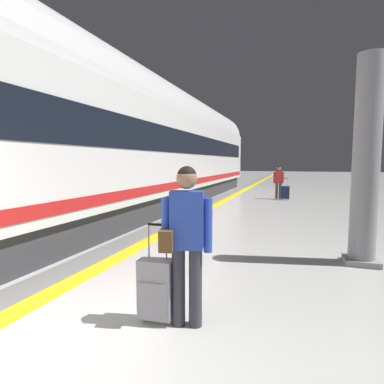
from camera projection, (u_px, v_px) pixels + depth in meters
safety_line_strip at (211, 208)px, 12.29m from camera, size 0.36×80.00×0.01m
tactile_edge_band at (202, 207)px, 12.41m from camera, size 0.74×80.00×0.01m
high_speed_train at (124, 140)px, 10.17m from camera, size 2.94×29.12×4.97m
traveller_foreground at (185, 235)px, 3.36m from camera, size 0.57×0.37×1.75m
rolling_suitcase_foreground at (156, 288)px, 3.49m from camera, size 0.39×0.26×1.11m
passenger_near at (279, 180)px, 15.09m from camera, size 0.49×0.26×1.61m
suitcase_near at (285, 192)px, 14.77m from camera, size 0.41×0.29×1.04m
platform_pillar at (366, 166)px, 5.39m from camera, size 0.56×0.56×3.60m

